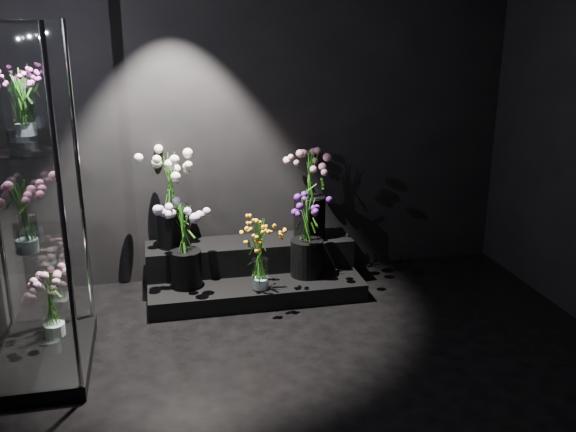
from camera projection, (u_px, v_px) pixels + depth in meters
name	position (u px, v px, depth m)	size (l,w,h in m)	color
floor	(337.00, 401.00, 3.69)	(4.00, 4.00, 0.00)	black
wall_back	(270.00, 108.00, 5.13)	(4.00, 4.00, 0.00)	black
display_riser	(252.00, 270.00, 5.15)	(1.66, 0.74, 0.37)	black
display_case	(25.00, 206.00, 3.75)	(0.57, 0.95, 2.10)	black
bouquet_orange_bells	(260.00, 254.00, 4.77)	(0.34, 0.34, 0.54)	white
bouquet_lilac	(185.00, 240.00, 4.79)	(0.36, 0.36, 0.64)	black
bouquet_purple	(307.00, 235.00, 5.00)	(0.38, 0.38, 0.62)	black
bouquet_cream_roses	(171.00, 195.00, 4.96)	(0.47, 0.47, 0.73)	black
bouquet_pink_roses	(310.00, 188.00, 5.16)	(0.49, 0.49, 0.71)	black
bouquet_case_pink	(23.00, 213.00, 3.61)	(0.39, 0.39, 0.45)	white
bouquet_case_magenta	(23.00, 102.00, 3.73)	(0.26, 0.26, 0.39)	white
bouquet_case_base_pink	(51.00, 302.00, 4.16)	(0.37, 0.37, 0.46)	white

